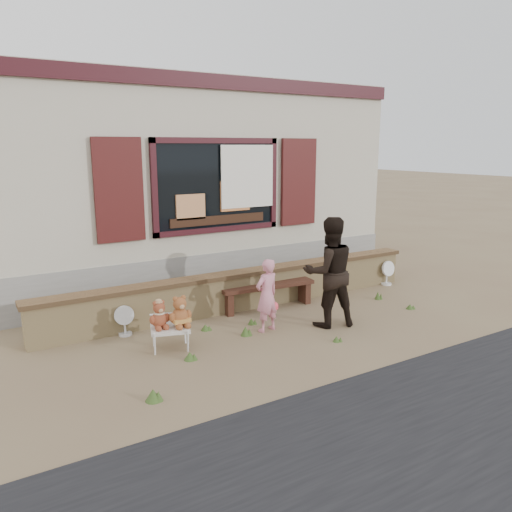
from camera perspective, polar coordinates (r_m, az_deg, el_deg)
ground at (r=7.93m, az=2.26°, el=-7.89°), size 80.00×80.00×0.00m
shopfront at (r=11.47m, az=-10.19°, el=8.50°), size 8.04×5.13×4.00m
brick_wall at (r=8.63m, az=-1.37°, el=-3.78°), size 7.10×0.36×0.67m
bench at (r=8.64m, az=1.26°, el=-3.92°), size 1.73×0.50×0.44m
folding_chair at (r=7.04m, az=-9.79°, el=-8.22°), size 0.64×0.60×0.32m
teddy_bear_left at (r=6.96m, az=-11.02°, el=-6.52°), size 0.35×0.33×0.40m
teddy_bear_right at (r=6.96m, az=-8.71°, el=-6.20°), size 0.40×0.37×0.45m
child at (r=7.52m, az=1.24°, el=-4.52°), size 0.45×0.34×1.12m
adult at (r=7.76m, az=8.37°, el=-1.83°), size 0.97×0.85×1.71m
fan_left at (r=7.69m, az=-14.79°, el=-7.11°), size 0.30×0.20×0.47m
fan_right at (r=10.42m, az=14.73°, el=-1.87°), size 0.31×0.21×0.50m
grass_tufts at (r=7.22m, az=-0.10°, el=-9.46°), size 5.05×1.82×0.15m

